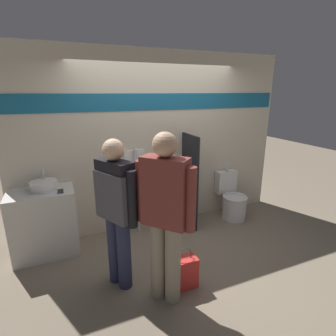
{
  "coord_description": "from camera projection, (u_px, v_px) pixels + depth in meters",
  "views": [
    {
      "loc": [
        -1.39,
        -3.17,
        2.11
      ],
      "look_at": [
        0.0,
        0.17,
        1.05
      ],
      "focal_mm": 28.0,
      "sensor_mm": 36.0,
      "label": 1
    }
  ],
  "objects": [
    {
      "name": "sink_basin",
      "position": [
        44.0,
        185.0,
        3.37
      ],
      "size": [
        0.34,
        0.34,
        0.25
      ],
      "color": "white",
      "rests_on": "sink_counter"
    },
    {
      "name": "ground_plane",
      "position": [
        172.0,
        238.0,
        3.91
      ],
      "size": [
        16.0,
        16.0,
        0.0
      ],
      "primitive_type": "plane",
      "color": "gray"
    },
    {
      "name": "person_in_vest",
      "position": [
        117.0,
        205.0,
        2.74
      ],
      "size": [
        0.39,
        0.53,
        1.67
      ],
      "rotation": [
        0.0,
        0.0,
        2.05
      ],
      "color": "#282D4C",
      "rests_on": "ground_plane"
    },
    {
      "name": "toilet",
      "position": [
        232.0,
        200.0,
        4.52
      ],
      "size": [
        0.41,
        0.58,
        0.92
      ],
      "color": "white",
      "rests_on": "ground_plane"
    },
    {
      "name": "display_wall",
      "position": [
        157.0,
        142.0,
        4.06
      ],
      "size": [
        4.3,
        0.07,
        2.7
      ],
      "color": "beige",
      "rests_on": "ground_plane"
    },
    {
      "name": "sink_counter",
      "position": [
        45.0,
        223.0,
        3.44
      ],
      "size": [
        0.8,
        0.5,
        0.89
      ],
      "color": "silver",
      "rests_on": "ground_plane"
    },
    {
      "name": "cell_phone",
      "position": [
        60.0,
        191.0,
        3.32
      ],
      "size": [
        0.07,
        0.14,
        0.01
      ],
      "color": "#232328",
      "rests_on": "sink_counter"
    },
    {
      "name": "urinal_near_counter",
      "position": [
        138.0,
        178.0,
        3.9
      ],
      "size": [
        0.33,
        0.31,
        1.29
      ],
      "color": "silver",
      "rests_on": "ground_plane"
    },
    {
      "name": "shopping_bag",
      "position": [
        183.0,
        272.0,
        2.9
      ],
      "size": [
        0.31,
        0.17,
        0.49
      ],
      "color": "red",
      "rests_on": "ground_plane"
    },
    {
      "name": "divider_near_counter",
      "position": [
        190.0,
        181.0,
        4.13
      ],
      "size": [
        0.03,
        0.53,
        1.49
      ],
      "color": "black",
      "rests_on": "ground_plane"
    },
    {
      "name": "person_with_lanyard",
      "position": [
        165.0,
        213.0,
        2.53
      ],
      "size": [
        0.45,
        0.49,
        1.77
      ],
      "rotation": [
        0.0,
        0.0,
        2.3
      ],
      "color": "gray",
      "rests_on": "ground_plane"
    }
  ]
}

